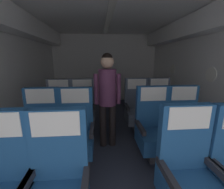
{
  "coord_description": "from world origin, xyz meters",
  "views": [
    {
      "loc": [
        -0.21,
        0.34,
        1.45
      ],
      "look_at": [
        0.04,
        3.24,
        0.76
      ],
      "focal_mm": 23.88,
      "sensor_mm": 36.0,
      "label": 1
    }
  ],
  "objects_px": {
    "seat_b_right_window": "(154,130)",
    "flight_attendant": "(107,92)",
    "seat_a_right_window": "(189,177)",
    "seat_a_left_aisle": "(58,189)",
    "seat_b_left_aisle": "(76,133)",
    "seat_b_left_window": "(42,134)",
    "seat_c_right_aisle": "(159,108)",
    "seat_c_left_aisle": "(83,111)",
    "seat_c_right_window": "(137,109)",
    "seat_b_right_aisle": "(184,128)",
    "seat_c_left_window": "(59,111)"
  },
  "relations": [
    {
      "from": "seat_c_right_aisle",
      "to": "seat_c_right_window",
      "type": "relative_size",
      "value": 1.0
    },
    {
      "from": "seat_c_right_aisle",
      "to": "seat_c_right_window",
      "type": "height_order",
      "value": "same"
    },
    {
      "from": "seat_b_left_aisle",
      "to": "seat_c_left_window",
      "type": "distance_m",
      "value": 1.03
    },
    {
      "from": "seat_b_right_window",
      "to": "seat_a_left_aisle",
      "type": "bearing_deg",
      "value": -140.33
    },
    {
      "from": "seat_b_left_window",
      "to": "seat_b_right_window",
      "type": "bearing_deg",
      "value": -0.39
    },
    {
      "from": "seat_a_left_aisle",
      "to": "seat_a_right_window",
      "type": "distance_m",
      "value": 1.1
    },
    {
      "from": "flight_attendant",
      "to": "seat_a_right_window",
      "type": "bearing_deg",
      "value": -63.2
    },
    {
      "from": "seat_a_right_window",
      "to": "seat_b_right_window",
      "type": "height_order",
      "value": "same"
    },
    {
      "from": "seat_a_left_aisle",
      "to": "seat_b_left_aisle",
      "type": "bearing_deg",
      "value": 89.33
    },
    {
      "from": "seat_c_left_aisle",
      "to": "seat_c_right_aisle",
      "type": "bearing_deg",
      "value": 0.73
    },
    {
      "from": "seat_a_left_aisle",
      "to": "seat_b_right_aisle",
      "type": "bearing_deg",
      "value": 30.36
    },
    {
      "from": "seat_c_right_aisle",
      "to": "seat_b_left_aisle",
      "type": "bearing_deg",
      "value": -149.12
    },
    {
      "from": "seat_c_right_aisle",
      "to": "seat_b_right_window",
      "type": "bearing_deg",
      "value": -116.6
    },
    {
      "from": "seat_b_left_window",
      "to": "seat_c_left_window",
      "type": "bearing_deg",
      "value": 89.33
    },
    {
      "from": "seat_b_left_aisle",
      "to": "seat_b_left_window",
      "type": "bearing_deg",
      "value": 177.1
    },
    {
      "from": "seat_b_right_window",
      "to": "seat_c_right_aisle",
      "type": "relative_size",
      "value": 1.0
    },
    {
      "from": "seat_b_right_window",
      "to": "flight_attendant",
      "type": "distance_m",
      "value": 0.9
    },
    {
      "from": "seat_a_left_aisle",
      "to": "seat_c_left_window",
      "type": "height_order",
      "value": "same"
    },
    {
      "from": "seat_b_left_window",
      "to": "seat_c_left_window",
      "type": "xyz_separation_m",
      "value": [
        0.01,
        0.89,
        0.0
      ]
    },
    {
      "from": "seat_b_right_window",
      "to": "flight_attendant",
      "type": "bearing_deg",
      "value": 148.39
    },
    {
      "from": "seat_a_right_window",
      "to": "seat_b_left_window",
      "type": "xyz_separation_m",
      "value": [
        -1.56,
        0.91,
        0.0
      ]
    },
    {
      "from": "seat_a_right_window",
      "to": "seat_c_left_aisle",
      "type": "height_order",
      "value": "same"
    },
    {
      "from": "seat_b_right_aisle",
      "to": "seat_a_left_aisle",
      "type": "bearing_deg",
      "value": -149.64
    },
    {
      "from": "seat_b_right_aisle",
      "to": "seat_c_right_aisle",
      "type": "xyz_separation_m",
      "value": [
        0.0,
        0.93,
        0.0
      ]
    },
    {
      "from": "seat_a_left_aisle",
      "to": "seat_b_left_aisle",
      "type": "height_order",
      "value": "same"
    },
    {
      "from": "seat_b_right_aisle",
      "to": "seat_c_right_window",
      "type": "distance_m",
      "value": 1.02
    },
    {
      "from": "seat_b_right_window",
      "to": "flight_attendant",
      "type": "xyz_separation_m",
      "value": [
        -0.65,
        0.4,
        0.49
      ]
    },
    {
      "from": "seat_b_right_window",
      "to": "seat_c_right_window",
      "type": "xyz_separation_m",
      "value": [
        -0.02,
        0.9,
        0.0
      ]
    },
    {
      "from": "seat_b_left_window",
      "to": "seat_c_right_window",
      "type": "xyz_separation_m",
      "value": [
        1.56,
        0.89,
        0.0
      ]
    },
    {
      "from": "seat_b_left_window",
      "to": "seat_c_right_aisle",
      "type": "relative_size",
      "value": 1.0
    },
    {
      "from": "seat_a_right_window",
      "to": "flight_attendant",
      "type": "xyz_separation_m",
      "value": [
        -0.63,
        1.29,
        0.49
      ]
    },
    {
      "from": "seat_b_right_aisle",
      "to": "seat_b_right_window",
      "type": "relative_size",
      "value": 1.0
    },
    {
      "from": "seat_b_left_aisle",
      "to": "seat_c_left_window",
      "type": "relative_size",
      "value": 1.0
    },
    {
      "from": "seat_b_right_aisle",
      "to": "seat_c_left_window",
      "type": "height_order",
      "value": "same"
    },
    {
      "from": "seat_b_right_window",
      "to": "seat_c_left_window",
      "type": "relative_size",
      "value": 1.0
    },
    {
      "from": "seat_b_right_aisle",
      "to": "seat_c_left_aisle",
      "type": "distance_m",
      "value": 1.81
    },
    {
      "from": "seat_a_right_window",
      "to": "seat_b_right_aisle",
      "type": "bearing_deg",
      "value": 62.18
    },
    {
      "from": "seat_a_left_aisle",
      "to": "seat_b_left_window",
      "type": "height_order",
      "value": "same"
    },
    {
      "from": "seat_b_left_aisle",
      "to": "flight_attendant",
      "type": "distance_m",
      "value": 0.79
    },
    {
      "from": "seat_b_left_aisle",
      "to": "seat_b_right_window",
      "type": "xyz_separation_m",
      "value": [
        1.1,
        0.01,
        0.0
      ]
    },
    {
      "from": "seat_c_left_window",
      "to": "seat_c_right_aisle",
      "type": "relative_size",
      "value": 1.0
    },
    {
      "from": "seat_b_right_window",
      "to": "seat_c_left_window",
      "type": "distance_m",
      "value": 1.81
    },
    {
      "from": "seat_b_right_aisle",
      "to": "seat_b_left_window",
      "type": "bearing_deg",
      "value": 179.64
    },
    {
      "from": "seat_b_left_window",
      "to": "flight_attendant",
      "type": "bearing_deg",
      "value": 22.59
    },
    {
      "from": "seat_c_left_aisle",
      "to": "seat_a_left_aisle",
      "type": "bearing_deg",
      "value": -90.24
    },
    {
      "from": "flight_attendant",
      "to": "seat_a_left_aisle",
      "type": "bearing_deg",
      "value": -108.78
    },
    {
      "from": "seat_b_left_window",
      "to": "seat_b_right_aisle",
      "type": "xyz_separation_m",
      "value": [
        2.03,
        -0.01,
        0.0
      ]
    },
    {
      "from": "seat_b_left_aisle",
      "to": "seat_b_right_aisle",
      "type": "height_order",
      "value": "same"
    },
    {
      "from": "seat_b_right_aisle",
      "to": "seat_c_left_window",
      "type": "distance_m",
      "value": 2.22
    },
    {
      "from": "seat_a_left_aisle",
      "to": "seat_b_right_aisle",
      "type": "distance_m",
      "value": 1.82
    }
  ]
}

